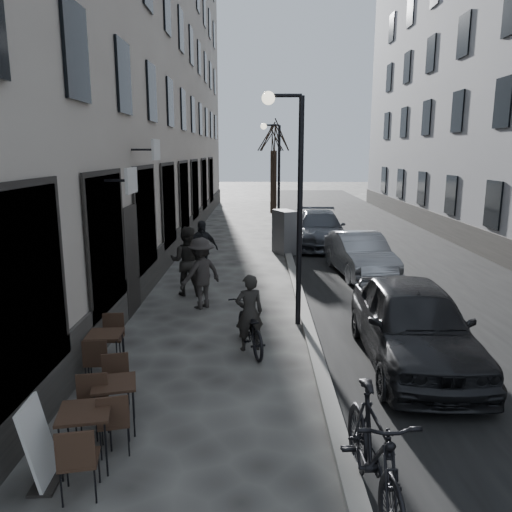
{
  "coord_description": "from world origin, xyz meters",
  "views": [
    {
      "loc": [
        -0.88,
        -4.85,
        3.86
      ],
      "look_at": [
        -0.95,
        4.95,
        1.8
      ],
      "focal_mm": 35.0,
      "sensor_mm": 36.0,
      "label": 1
    }
  ],
  "objects_px": {
    "tree_near": "(275,135)",
    "pedestrian_near": "(187,261)",
    "pedestrian_far": "(202,249)",
    "moped": "(374,454)",
    "bicycle": "(249,327)",
    "car_far": "(319,229)",
    "utility_cabinet": "(285,232)",
    "car_near": "(413,323)",
    "bistro_set_c": "(106,348)",
    "tree_far": "(272,138)",
    "streetlamp_far": "(275,167)",
    "pedestrian_mid": "(201,273)",
    "car_mid": "(360,254)",
    "streetlamp_near": "(292,184)",
    "bistro_set_b": "(115,401)",
    "bistro_set_a": "(86,432)",
    "sign_board": "(40,450)"
  },
  "relations": [
    {
      "from": "tree_near",
      "to": "pedestrian_near",
      "type": "relative_size",
      "value": 3.02
    },
    {
      "from": "pedestrian_far",
      "to": "moped",
      "type": "bearing_deg",
      "value": -95.91
    },
    {
      "from": "bicycle",
      "to": "car_far",
      "type": "bearing_deg",
      "value": -119.38
    },
    {
      "from": "utility_cabinet",
      "to": "car_far",
      "type": "bearing_deg",
      "value": 22.91
    },
    {
      "from": "car_near",
      "to": "moped",
      "type": "bearing_deg",
      "value": -110.2
    },
    {
      "from": "bistro_set_c",
      "to": "pedestrian_near",
      "type": "relative_size",
      "value": 0.78
    },
    {
      "from": "tree_far",
      "to": "bistro_set_c",
      "type": "relative_size",
      "value": 3.86
    },
    {
      "from": "utility_cabinet",
      "to": "car_near",
      "type": "bearing_deg",
      "value": -102.84
    },
    {
      "from": "streetlamp_far",
      "to": "bistro_set_c",
      "type": "bearing_deg",
      "value": -103.26
    },
    {
      "from": "pedestrian_mid",
      "to": "car_near",
      "type": "relative_size",
      "value": 0.39
    },
    {
      "from": "tree_far",
      "to": "utility_cabinet",
      "type": "distance_m",
      "value": 13.52
    },
    {
      "from": "pedestrian_mid",
      "to": "car_mid",
      "type": "relative_size",
      "value": 0.44
    },
    {
      "from": "streetlamp_near",
      "to": "bistro_set_b",
      "type": "xyz_separation_m",
      "value": [
        -2.73,
        -4.46,
        -2.72
      ]
    },
    {
      "from": "bistro_set_b",
      "to": "car_mid",
      "type": "bearing_deg",
      "value": 45.63
    },
    {
      "from": "tree_near",
      "to": "bistro_set_a",
      "type": "distance_m",
      "value": 20.93
    },
    {
      "from": "bicycle",
      "to": "car_near",
      "type": "height_order",
      "value": "car_near"
    },
    {
      "from": "streetlamp_far",
      "to": "car_far",
      "type": "relative_size",
      "value": 1.04
    },
    {
      "from": "streetlamp_near",
      "to": "pedestrian_near",
      "type": "height_order",
      "value": "streetlamp_near"
    },
    {
      "from": "utility_cabinet",
      "to": "bistro_set_b",
      "type": "bearing_deg",
      "value": -126.57
    },
    {
      "from": "tree_far",
      "to": "pedestrian_mid",
      "type": "height_order",
      "value": "tree_far"
    },
    {
      "from": "streetlamp_near",
      "to": "streetlamp_far",
      "type": "bearing_deg",
      "value": 90.0
    },
    {
      "from": "bistro_set_a",
      "to": "car_mid",
      "type": "relative_size",
      "value": 0.39
    },
    {
      "from": "bistro_set_c",
      "to": "pedestrian_near",
      "type": "height_order",
      "value": "pedestrian_near"
    },
    {
      "from": "streetlamp_near",
      "to": "tree_far",
      "type": "xyz_separation_m",
      "value": [
        0.07,
        21.0,
        1.5
      ]
    },
    {
      "from": "streetlamp_near",
      "to": "sign_board",
      "type": "relative_size",
      "value": 4.99
    },
    {
      "from": "bicycle",
      "to": "car_mid",
      "type": "relative_size",
      "value": 0.44
    },
    {
      "from": "car_far",
      "to": "bistro_set_c",
      "type": "bearing_deg",
      "value": -111.29
    },
    {
      "from": "sign_board",
      "to": "pedestrian_far",
      "type": "height_order",
      "value": "pedestrian_far"
    },
    {
      "from": "streetlamp_near",
      "to": "car_far",
      "type": "distance_m",
      "value": 10.06
    },
    {
      "from": "tree_near",
      "to": "pedestrian_mid",
      "type": "distance_m",
      "value": 14.5
    },
    {
      "from": "bistro_set_a",
      "to": "sign_board",
      "type": "distance_m",
      "value": 0.54
    },
    {
      "from": "bistro_set_a",
      "to": "utility_cabinet",
      "type": "xyz_separation_m",
      "value": [
        3.12,
        13.33,
        0.37
      ]
    },
    {
      "from": "streetlamp_far",
      "to": "pedestrian_near",
      "type": "height_order",
      "value": "streetlamp_far"
    },
    {
      "from": "streetlamp_far",
      "to": "moped",
      "type": "distance_m",
      "value": 18.2
    },
    {
      "from": "pedestrian_mid",
      "to": "pedestrian_near",
      "type": "bearing_deg",
      "value": -109.26
    },
    {
      "from": "pedestrian_near",
      "to": "tree_near",
      "type": "bearing_deg",
      "value": -98.12
    },
    {
      "from": "bistro_set_a",
      "to": "car_near",
      "type": "relative_size",
      "value": 0.35
    },
    {
      "from": "streetlamp_near",
      "to": "bicycle",
      "type": "relative_size",
      "value": 2.85
    },
    {
      "from": "bistro_set_b",
      "to": "moped",
      "type": "xyz_separation_m",
      "value": [
        3.26,
        -1.56,
        0.23
      ]
    },
    {
      "from": "streetlamp_far",
      "to": "tree_near",
      "type": "distance_m",
      "value": 3.36
    },
    {
      "from": "streetlamp_near",
      "to": "bistro_set_c",
      "type": "relative_size",
      "value": 3.44
    },
    {
      "from": "utility_cabinet",
      "to": "car_near",
      "type": "distance_m",
      "value": 10.35
    },
    {
      "from": "bistro_set_c",
      "to": "utility_cabinet",
      "type": "xyz_separation_m",
      "value": [
        3.71,
        10.62,
        0.39
      ]
    },
    {
      "from": "utility_cabinet",
      "to": "moped",
      "type": "xyz_separation_m",
      "value": [
        0.26,
        -14.06,
        -0.17
      ]
    },
    {
      "from": "tree_far",
      "to": "utility_cabinet",
      "type": "bearing_deg",
      "value": -89.12
    },
    {
      "from": "car_near",
      "to": "pedestrian_near",
      "type": "bearing_deg",
      "value": 138.8
    },
    {
      "from": "tree_near",
      "to": "bistro_set_b",
      "type": "distance_m",
      "value": 20.11
    },
    {
      "from": "streetlamp_near",
      "to": "bistro_set_b",
      "type": "height_order",
      "value": "streetlamp_near"
    },
    {
      "from": "bicycle",
      "to": "streetlamp_near",
      "type": "bearing_deg",
      "value": -136.44
    },
    {
      "from": "bistro_set_b",
      "to": "car_far",
      "type": "height_order",
      "value": "car_far"
    }
  ]
}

